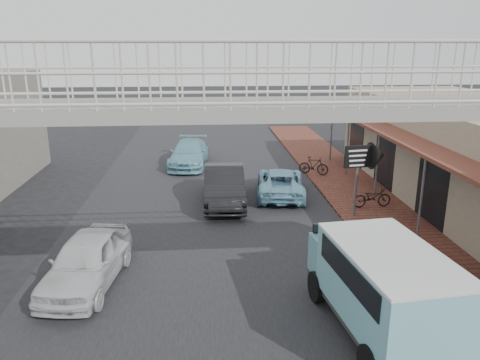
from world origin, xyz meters
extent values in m
plane|color=black|center=(0.00, 0.00, 0.00)|extent=(120.00, 120.00, 0.00)
cube|color=black|center=(0.00, 0.00, 0.01)|extent=(10.00, 60.00, 0.01)
cube|color=brown|center=(6.50, 3.00, 0.05)|extent=(3.00, 40.00, 0.10)
cube|color=brown|center=(7.70, 4.00, 2.90)|extent=(1.80, 18.00, 0.12)
cube|color=silver|center=(8.05, 7.50, 3.30)|extent=(0.08, 2.60, 0.90)
cube|color=#B21914|center=(8.05, 1.00, 3.30)|extent=(0.08, 2.20, 0.80)
cube|color=gray|center=(0.00, -4.00, 5.12)|extent=(14.00, 2.00, 0.24)
cube|color=beige|center=(0.00, -3.05, 5.79)|extent=(14.00, 0.08, 1.10)
cube|color=beige|center=(0.00, -4.95, 5.79)|extent=(14.00, 0.08, 1.10)
imported|color=silver|center=(-3.24, -1.01, 0.69)|extent=(2.13, 4.21, 1.37)
imported|color=black|center=(0.75, 5.42, 0.75)|extent=(1.68, 4.58, 1.50)
imported|color=#6DA5BC|center=(3.19, 6.26, 0.58)|extent=(2.47, 4.42, 1.17)
imported|color=#70B0C2|center=(-0.85, 11.69, 0.66)|extent=(2.25, 4.67, 1.31)
cylinder|color=black|center=(2.76, -2.35, 0.39)|extent=(0.35, 0.81, 0.79)
cylinder|color=black|center=(4.50, -2.16, 0.39)|extent=(0.35, 0.81, 0.79)
cylinder|color=black|center=(4.84, -5.17, 0.39)|extent=(0.35, 0.81, 0.79)
cube|color=#73BDC8|center=(3.84, -4.10, 1.33)|extent=(2.29, 3.78, 1.52)
cube|color=#73BDC8|center=(3.61, -2.03, 1.07)|extent=(1.92, 1.21, 1.01)
cube|color=black|center=(3.84, -4.10, 1.74)|extent=(2.27, 3.12, 0.56)
cube|color=silver|center=(3.84, -4.10, 2.11)|extent=(2.32, 3.79, 0.07)
imported|color=black|center=(6.50, 4.20, 0.50)|extent=(1.57, 0.63, 0.81)
imported|color=black|center=(5.30, 9.09, 0.54)|extent=(1.50, 0.99, 0.88)
cylinder|color=#59595B|center=(5.53, 3.36, 1.41)|extent=(0.09, 0.09, 2.63)
cube|color=black|center=(5.53, 3.33, 2.37)|extent=(1.08, 0.22, 0.82)
cone|color=black|center=(6.29, 3.45, 2.37)|extent=(0.69, 1.07, 1.00)
cube|color=white|center=(5.49, 3.29, 2.32)|extent=(0.72, 0.12, 0.54)
camera|label=1|loc=(0.00, -12.75, 6.30)|focal=35.00mm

